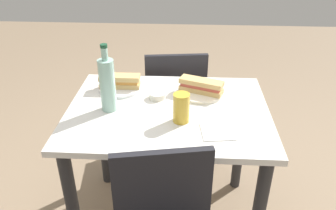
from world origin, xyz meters
name	(u,v)px	position (x,y,z in m)	size (l,w,h in m)	color
dining_table	(168,132)	(0.00, 0.00, 0.62)	(0.98, 0.74, 0.76)	silver
chair_far	(174,101)	(0.01, 0.57, 0.49)	(0.45, 0.45, 0.85)	black
plate_near	(120,88)	(-0.27, 0.19, 0.77)	(0.23, 0.23, 0.01)	white
baguette_sandwich_near	(120,81)	(-0.27, 0.19, 0.81)	(0.22, 0.07, 0.07)	tan
knife_near	(120,82)	(-0.28, 0.24, 0.78)	(0.18, 0.02, 0.01)	silver
plate_far	(201,93)	(0.16, 0.16, 0.77)	(0.23, 0.23, 0.01)	silver
baguette_sandwich_far	(201,86)	(0.16, 0.16, 0.81)	(0.24, 0.15, 0.07)	tan
knife_far	(202,86)	(0.17, 0.22, 0.78)	(0.16, 0.10, 0.01)	silver
water_bottle	(107,84)	(-0.28, -0.02, 0.89)	(0.07, 0.07, 0.33)	#99C6B7
beer_glass	(181,108)	(0.07, -0.11, 0.83)	(0.07, 0.07, 0.14)	gold
olive_bowl	(157,96)	(-0.06, 0.10, 0.77)	(0.08, 0.08, 0.03)	silver
paper_napkin	(218,131)	(0.23, -0.19, 0.76)	(0.14, 0.14, 0.00)	white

